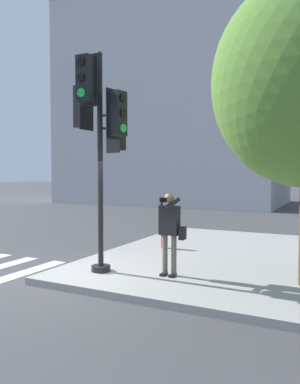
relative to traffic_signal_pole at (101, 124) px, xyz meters
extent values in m
plane|color=#424244|center=(-0.60, -0.61, -3.28)|extent=(160.00, 160.00, 0.00)
cube|color=#9E9B96|center=(2.90, 2.89, -3.21)|extent=(8.00, 8.00, 0.15)
cube|color=silver|center=(-1.80, -0.41, -3.28)|extent=(0.39, 2.40, 0.01)
cylinder|color=black|center=(-0.02, 0.01, -3.07)|extent=(0.41, 0.41, 0.12)
cylinder|color=black|center=(-0.02, 0.01, -0.80)|extent=(0.11, 0.11, 4.43)
sphere|color=black|center=(-0.02, 0.01, 1.45)|extent=(0.13, 0.13, 0.13)
cylinder|color=black|center=(0.03, 0.23, -0.07)|extent=(0.13, 0.34, 0.05)
cube|color=black|center=(0.10, 0.51, -0.07)|extent=(0.35, 0.31, 0.90)
cube|color=black|center=(0.07, 0.38, -0.07)|extent=(0.41, 0.12, 1.02)
cylinder|color=black|center=(0.13, 0.64, 0.23)|extent=(0.17, 0.07, 0.17)
cylinder|color=black|center=(0.13, 0.64, -0.07)|extent=(0.17, 0.07, 0.17)
cylinder|color=green|center=(0.13, 0.64, -0.37)|extent=(0.17, 0.07, 0.17)
cylinder|color=black|center=(-0.02, -0.22, 0.84)|extent=(0.05, 0.33, 0.05)
cube|color=black|center=(-0.02, -0.50, 0.84)|extent=(0.30, 0.24, 0.90)
cube|color=black|center=(-0.02, -0.37, 0.84)|extent=(0.42, 0.03, 1.02)
cylinder|color=black|center=(-0.02, -0.64, 1.14)|extent=(0.17, 0.03, 0.17)
cylinder|color=black|center=(-0.02, -0.64, 0.84)|extent=(0.17, 0.03, 0.17)
cylinder|color=green|center=(-0.02, -0.64, 0.54)|extent=(0.17, 0.03, 0.17)
cylinder|color=black|center=(-0.25, 0.03, 0.41)|extent=(0.34, 0.09, 0.05)
cube|color=black|center=(-0.53, 0.06, 0.41)|extent=(0.27, 0.32, 0.90)
cube|color=black|center=(-0.40, 0.05, 0.41)|extent=(0.07, 0.42, 1.02)
cylinder|color=black|center=(-0.67, 0.08, 0.71)|extent=(0.05, 0.17, 0.17)
cylinder|color=black|center=(-0.67, 0.08, 0.41)|extent=(0.05, 0.17, 0.17)
cylinder|color=green|center=(-0.67, 0.08, 0.11)|extent=(0.05, 0.17, 0.17)
cylinder|color=black|center=(0.20, -0.03, 0.18)|extent=(0.34, 0.11, 0.05)
cube|color=black|center=(0.48, -0.08, 0.18)|extent=(0.29, 0.34, 0.90)
cube|color=black|center=(0.35, -0.06, 0.18)|extent=(0.10, 0.42, 1.02)
cylinder|color=black|center=(0.61, -0.10, 0.48)|extent=(0.06, 0.17, 0.17)
cylinder|color=black|center=(0.61, -0.10, 0.18)|extent=(0.06, 0.17, 0.17)
cylinder|color=green|center=(0.61, -0.10, -0.12)|extent=(0.06, 0.17, 0.17)
cube|color=black|center=(1.33, 0.31, -3.11)|extent=(0.09, 0.24, 0.05)
cube|color=black|center=(1.53, 0.31, -3.11)|extent=(0.09, 0.24, 0.05)
cylinder|color=#6B6051|center=(1.33, 0.37, -2.72)|extent=(0.11, 0.11, 0.84)
cylinder|color=#6B6051|center=(1.53, 0.37, -2.72)|extent=(0.11, 0.11, 0.84)
cube|color=#232326|center=(1.43, 0.37, -2.00)|extent=(0.40, 0.22, 0.59)
sphere|color=tan|center=(1.43, 0.37, -1.54)|extent=(0.21, 0.21, 0.21)
cube|color=black|center=(1.43, 0.06, -1.56)|extent=(0.12, 0.10, 0.09)
cylinder|color=black|center=(1.43, -0.01, -1.56)|extent=(0.06, 0.08, 0.06)
cylinder|color=#232326|center=(1.29, 0.23, -1.63)|extent=(0.23, 0.35, 0.22)
cylinder|color=#232326|center=(1.56, 0.23, -1.63)|extent=(0.23, 0.35, 0.22)
cube|color=black|center=(1.71, 0.39, -2.25)|extent=(0.10, 0.20, 0.26)
cylinder|color=red|center=(0.13, 2.93, -2.83)|extent=(0.16, 0.16, 0.61)
sphere|color=red|center=(0.13, 2.93, -2.47)|extent=(0.15, 0.15, 0.15)
cylinder|color=red|center=(0.13, 2.82, -2.76)|extent=(0.07, 0.06, 0.07)
cube|color=#BCBCC1|center=(-7.13, 20.93, 4.42)|extent=(16.36, 10.28, 15.40)
cube|color=#A3A3A8|center=(-7.13, 20.93, 12.52)|extent=(16.56, 10.48, 0.80)
camera|label=1|loc=(4.49, -6.62, -1.05)|focal=35.00mm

